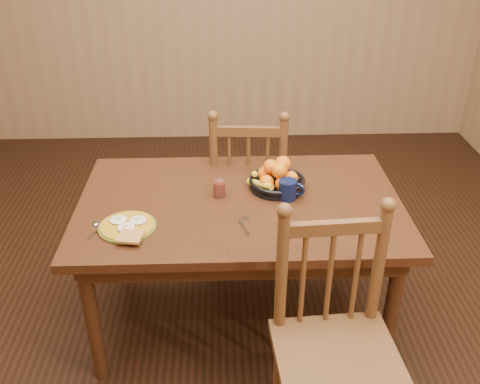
{
  "coord_description": "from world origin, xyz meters",
  "views": [
    {
      "loc": [
        -0.08,
        -2.28,
        2.11
      ],
      "look_at": [
        0.0,
        0.0,
        0.8
      ],
      "focal_mm": 40.0,
      "sensor_mm": 36.0,
      "label": 1
    }
  ],
  "objects_px": {
    "chair_near": "(335,347)",
    "fruit_bowl": "(277,178)",
    "dining_table": "(240,215)",
    "breakfast_plate": "(128,226)",
    "chair_far": "(248,189)",
    "coffee_mug": "(288,189)"
  },
  "relations": [
    {
      "from": "chair_far",
      "to": "breakfast_plate",
      "type": "relative_size",
      "value": 3.51
    },
    {
      "from": "chair_far",
      "to": "breakfast_plate",
      "type": "height_order",
      "value": "chair_far"
    },
    {
      "from": "chair_far",
      "to": "breakfast_plate",
      "type": "xyz_separation_m",
      "value": [
        -0.59,
        -0.79,
        0.26
      ]
    },
    {
      "from": "dining_table",
      "to": "chair_near",
      "type": "distance_m",
      "value": 0.85
    },
    {
      "from": "fruit_bowl",
      "to": "chair_near",
      "type": "bearing_deg",
      "value": -79.89
    },
    {
      "from": "chair_far",
      "to": "fruit_bowl",
      "type": "height_order",
      "value": "chair_far"
    },
    {
      "from": "chair_far",
      "to": "fruit_bowl",
      "type": "xyz_separation_m",
      "value": [
        0.12,
        -0.43,
        0.3
      ]
    },
    {
      "from": "breakfast_plate",
      "to": "dining_table",
      "type": "bearing_deg",
      "value": 23.96
    },
    {
      "from": "dining_table",
      "to": "chair_near",
      "type": "relative_size",
      "value": 1.5
    },
    {
      "from": "coffee_mug",
      "to": "fruit_bowl",
      "type": "relative_size",
      "value": 0.46
    },
    {
      "from": "dining_table",
      "to": "coffee_mug",
      "type": "distance_m",
      "value": 0.28
    },
    {
      "from": "chair_near",
      "to": "fruit_bowl",
      "type": "bearing_deg",
      "value": 96.24
    },
    {
      "from": "dining_table",
      "to": "breakfast_plate",
      "type": "distance_m",
      "value": 0.58
    },
    {
      "from": "dining_table",
      "to": "breakfast_plate",
      "type": "bearing_deg",
      "value": -156.04
    },
    {
      "from": "dining_table",
      "to": "fruit_bowl",
      "type": "height_order",
      "value": "fruit_bowl"
    },
    {
      "from": "chair_far",
      "to": "coffee_mug",
      "type": "height_order",
      "value": "chair_far"
    },
    {
      "from": "chair_near",
      "to": "coffee_mug",
      "type": "height_order",
      "value": "chair_near"
    },
    {
      "from": "dining_table",
      "to": "coffee_mug",
      "type": "bearing_deg",
      "value": 3.52
    },
    {
      "from": "breakfast_plate",
      "to": "coffee_mug",
      "type": "xyz_separation_m",
      "value": [
        0.76,
        0.25,
        0.04
      ]
    },
    {
      "from": "fruit_bowl",
      "to": "chair_far",
      "type": "bearing_deg",
      "value": 105.66
    },
    {
      "from": "chair_far",
      "to": "coffee_mug",
      "type": "xyz_separation_m",
      "value": [
        0.17,
        -0.54,
        0.3
      ]
    },
    {
      "from": "chair_near",
      "to": "breakfast_plate",
      "type": "relative_size",
      "value": 3.61
    }
  ]
}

